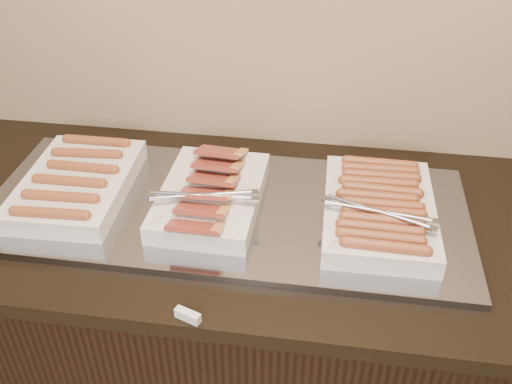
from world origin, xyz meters
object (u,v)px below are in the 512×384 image
Objects in this scene: counter at (226,330)px; dish_center at (210,195)px; dish_left at (77,183)px; dish_right at (379,209)px; warming_tray at (226,209)px.

dish_center is (-0.02, -0.00, 0.50)m from counter.
dish_right is at bearing -2.02° from dish_left.
counter is 0.63m from dish_right.
counter is 5.24× the size of dish_right.
warming_tray is 0.39m from dish_left.
warming_tray is at bearing 7.32° from dish_center.
dish_center reaches higher than counter.
dish_center is at bearing -170.14° from counter.
dish_left is 0.76m from dish_right.
dish_right is (0.41, 0.00, 0.00)m from dish_center.
dish_center is 0.98× the size of dish_right.
dish_left reaches higher than warming_tray.
dish_right is (0.38, -0.00, 0.04)m from warming_tray.
warming_tray reaches higher than counter.
counter is at bearing 178.79° from dish_right.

